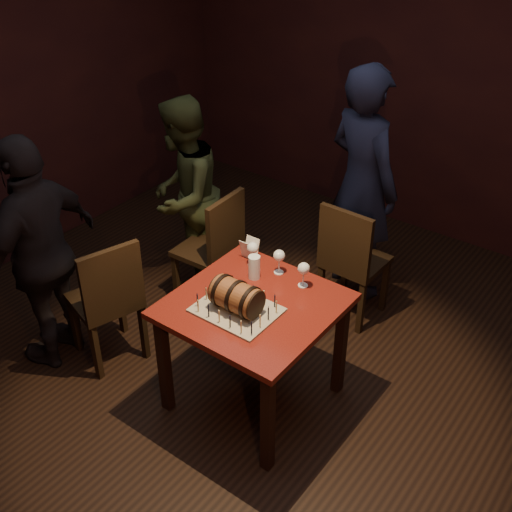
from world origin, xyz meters
name	(u,v)px	position (x,y,z in m)	size (l,w,h in m)	color
room_shell	(253,190)	(0.00, 0.00, 1.40)	(5.04, 5.04, 2.80)	black
pub_table	(254,318)	(0.08, -0.10, 0.64)	(0.90, 0.90, 0.75)	#50110D
cake_board	(237,310)	(0.05, -0.22, 0.76)	(0.45, 0.35, 0.01)	gray
barrel_cake	(236,296)	(0.05, -0.22, 0.85)	(0.33, 0.19, 0.19)	brown
birthday_candles	(237,303)	(0.05, -0.22, 0.80)	(0.40, 0.30, 0.09)	#DDC284
wine_glass_left	(253,249)	(-0.16, 0.20, 0.87)	(0.07, 0.07, 0.16)	silver
wine_glass_mid	(279,257)	(0.02, 0.23, 0.87)	(0.07, 0.07, 0.16)	silver
wine_glass_right	(304,269)	(0.21, 0.20, 0.87)	(0.07, 0.07, 0.16)	silver
pint_of_ale	(254,268)	(-0.07, 0.10, 0.82)	(0.07, 0.07, 0.15)	silver
menu_card	(249,249)	(-0.22, 0.25, 0.81)	(0.10, 0.05, 0.13)	white
chair_back	(350,257)	(0.13, 0.96, 0.52)	(0.41, 0.41, 0.93)	black
chair_left_rear	(215,245)	(-0.73, 0.52, 0.52)	(0.42, 0.42, 0.93)	black
chair_left_front	(109,297)	(-0.87, -0.37, 0.52)	(0.50, 0.50, 0.93)	black
person_back	(362,185)	(-0.03, 1.34, 0.88)	(0.64, 0.42, 1.76)	black
person_left_rear	(183,195)	(-1.14, 0.64, 0.74)	(0.72, 0.56, 1.49)	#3B4321
person_left_front	(43,254)	(-1.24, -0.54, 0.79)	(0.93, 0.39, 1.59)	black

